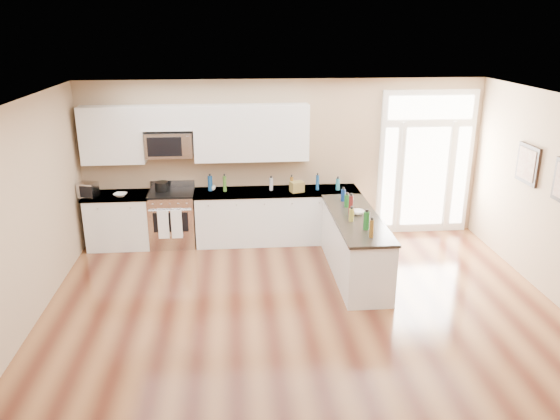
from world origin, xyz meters
name	(u,v)px	position (x,y,z in m)	size (l,w,h in m)	color
ground	(316,360)	(0.00, 0.00, 0.00)	(8.00, 8.00, 0.00)	#4D2215
room_shell	(319,221)	(0.00, 0.00, 1.71)	(8.00, 8.00, 8.00)	tan
back_cabinet_left	(120,222)	(-2.87, 3.69, 0.44)	(1.10, 0.66, 0.94)	white
back_cabinet_right	(277,218)	(-0.16, 3.69, 0.44)	(2.85, 0.66, 0.94)	white
peninsula_cabinet	(355,248)	(0.93, 2.24, 0.43)	(0.69, 2.32, 0.94)	white
upper_cabinet_left	(112,135)	(-2.88, 3.83, 1.93)	(1.04, 0.33, 0.95)	white
upper_cabinet_right	(252,133)	(-0.57, 3.83, 1.93)	(1.94, 0.33, 0.95)	white
upper_cabinet_short	(168,118)	(-1.95, 3.83, 2.20)	(0.82, 0.33, 0.40)	white
microwave	(169,144)	(-1.95, 3.80, 1.76)	(0.78, 0.41, 0.42)	silver
entry_door	(425,163)	(2.55, 3.95, 1.30)	(1.70, 0.10, 2.60)	white
wall_art_near	(528,164)	(3.47, 2.20, 1.70)	(0.05, 0.58, 0.58)	black
kitchen_range	(173,218)	(-1.97, 3.69, 0.48)	(0.77, 0.69, 1.08)	silver
stockpot	(162,186)	(-2.13, 3.79, 1.04)	(0.23, 0.23, 0.18)	black
toaster_oven	(88,190)	(-3.31, 3.58, 1.06)	(0.29, 0.23, 0.25)	silver
cardboard_box	(297,187)	(0.18, 3.57, 1.03)	(0.22, 0.16, 0.18)	olive
bowl_left	(120,195)	(-2.79, 3.57, 0.97)	(0.21, 0.21, 0.05)	white
bowl_peninsula	(358,212)	(0.97, 2.33, 0.97)	(0.20, 0.20, 0.06)	white
cup_counter	(212,188)	(-1.26, 3.79, 0.98)	(0.11, 0.11, 0.08)	white
counter_bottles	(313,198)	(0.35, 2.86, 1.06)	(2.33, 2.44, 0.29)	#19591E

